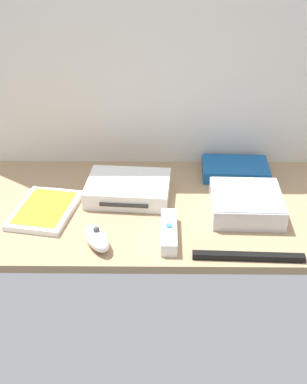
{
  "coord_description": "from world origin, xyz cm",
  "views": [
    {
      "loc": [
        0.97,
        -106.82,
        67.76
      ],
      "look_at": [
        0.0,
        0.0,
        4.0
      ],
      "focal_mm": 47.05,
      "sensor_mm": 36.0,
      "label": 1
    }
  ],
  "objects_px": {
    "game_case": "(45,210)",
    "remote_wand": "(169,232)",
    "mini_computer": "(246,203)",
    "network_router": "(235,169)",
    "remote_nunchuk": "(97,238)",
    "sensor_bar": "(248,257)",
    "game_console": "(128,188)"
  },
  "relations": [
    {
      "from": "game_case",
      "to": "remote_wand",
      "type": "bearing_deg",
      "value": -8.09
    },
    {
      "from": "game_case",
      "to": "remote_wand",
      "type": "distance_m",
      "value": 0.32
    },
    {
      "from": "remote_wand",
      "to": "mini_computer",
      "type": "bearing_deg",
      "value": 29.84
    },
    {
      "from": "mini_computer",
      "to": "network_router",
      "type": "xyz_separation_m",
      "value": [
        -0.0,
        0.19,
        -0.01
      ]
    },
    {
      "from": "remote_nunchuk",
      "to": "sensor_bar",
      "type": "height_order",
      "value": "remote_nunchuk"
    },
    {
      "from": "remote_nunchuk",
      "to": "mini_computer",
      "type": "bearing_deg",
      "value": -5.15
    },
    {
      "from": "game_console",
      "to": "sensor_bar",
      "type": "distance_m",
      "value": 0.38
    },
    {
      "from": "game_console",
      "to": "game_case",
      "type": "relative_size",
      "value": 1.05
    },
    {
      "from": "game_case",
      "to": "network_router",
      "type": "bearing_deg",
      "value": 31.95
    },
    {
      "from": "remote_wand",
      "to": "remote_nunchuk",
      "type": "xyz_separation_m",
      "value": [
        -0.16,
        -0.03,
        0.01
      ]
    },
    {
      "from": "remote_wand",
      "to": "remote_nunchuk",
      "type": "relative_size",
      "value": 1.36
    },
    {
      "from": "game_console",
      "to": "sensor_bar",
      "type": "xyz_separation_m",
      "value": [
        0.27,
        -0.26,
        -0.01
      ]
    },
    {
      "from": "mini_computer",
      "to": "network_router",
      "type": "height_order",
      "value": "mini_computer"
    },
    {
      "from": "mini_computer",
      "to": "sensor_bar",
      "type": "distance_m",
      "value": 0.19
    },
    {
      "from": "mini_computer",
      "to": "sensor_bar",
      "type": "bearing_deg",
      "value": -96.47
    },
    {
      "from": "game_case",
      "to": "sensor_bar",
      "type": "relative_size",
      "value": 0.88
    },
    {
      "from": "game_case",
      "to": "remote_nunchuk",
      "type": "relative_size",
      "value": 1.94
    },
    {
      "from": "game_console",
      "to": "remote_nunchuk",
      "type": "bearing_deg",
      "value": -100.62
    },
    {
      "from": "game_case",
      "to": "remote_nunchuk",
      "type": "distance_m",
      "value": 0.2
    },
    {
      "from": "network_router",
      "to": "sensor_bar",
      "type": "relative_size",
      "value": 0.77
    },
    {
      "from": "remote_nunchuk",
      "to": "network_router",
      "type": "bearing_deg",
      "value": 16.55
    },
    {
      "from": "remote_wand",
      "to": "sensor_bar",
      "type": "xyz_separation_m",
      "value": [
        0.17,
        -0.08,
        -0.01
      ]
    },
    {
      "from": "remote_wand",
      "to": "sensor_bar",
      "type": "distance_m",
      "value": 0.19
    },
    {
      "from": "remote_nunchuk",
      "to": "sensor_bar",
      "type": "xyz_separation_m",
      "value": [
        0.33,
        -0.05,
        -0.01
      ]
    },
    {
      "from": "mini_computer",
      "to": "sensor_bar",
      "type": "xyz_separation_m",
      "value": [
        -0.02,
        -0.18,
        -0.02
      ]
    },
    {
      "from": "game_console",
      "to": "mini_computer",
      "type": "relative_size",
      "value": 1.27
    },
    {
      "from": "network_router",
      "to": "remote_nunchuk",
      "type": "distance_m",
      "value": 0.48
    },
    {
      "from": "game_console",
      "to": "mini_computer",
      "type": "distance_m",
      "value": 0.3
    },
    {
      "from": "mini_computer",
      "to": "game_console",
      "type": "bearing_deg",
      "value": 165.47
    },
    {
      "from": "network_router",
      "to": "game_console",
      "type": "bearing_deg",
      "value": -155.9
    },
    {
      "from": "game_console",
      "to": "game_case",
      "type": "distance_m",
      "value": 0.22
    },
    {
      "from": "mini_computer",
      "to": "remote_nunchuk",
      "type": "xyz_separation_m",
      "value": [
        -0.35,
        -0.14,
        -0.01
      ]
    }
  ]
}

